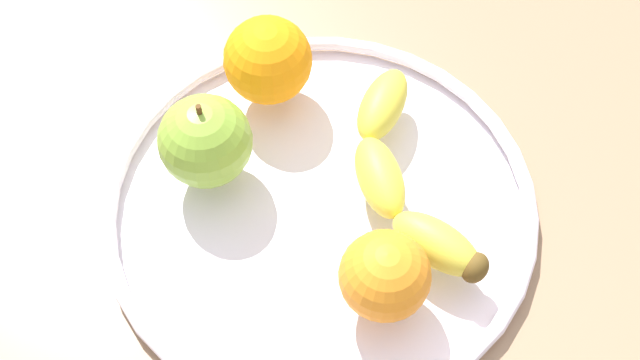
# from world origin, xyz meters

# --- Properties ---
(ground_plane) EXTENTS (1.37, 1.37, 0.04)m
(ground_plane) POSITION_xyz_m (0.00, 0.00, -0.02)
(ground_plane) COLOR #927355
(fruit_bowl) EXTENTS (0.35, 0.35, 0.02)m
(fruit_bowl) POSITION_xyz_m (0.00, 0.00, 0.01)
(fruit_bowl) COLOR white
(fruit_bowl) RESTS_ON ground_plane
(banana) EXTENTS (0.20, 0.12, 0.04)m
(banana) POSITION_xyz_m (-0.02, 0.06, 0.04)
(banana) COLOR yellow
(banana) RESTS_ON fruit_bowl
(apple) EXTENTS (0.08, 0.08, 0.08)m
(apple) POSITION_xyz_m (-0.02, -0.09, 0.06)
(apple) COLOR #84B236
(apple) RESTS_ON fruit_bowl
(orange_back_right) EXTENTS (0.07, 0.07, 0.07)m
(orange_back_right) POSITION_xyz_m (0.08, 0.05, 0.05)
(orange_back_right) COLOR orange
(orange_back_right) RESTS_ON fruit_bowl
(orange_back_left) EXTENTS (0.08, 0.08, 0.08)m
(orange_back_left) POSITION_xyz_m (-0.11, -0.05, 0.06)
(orange_back_left) COLOR orange
(orange_back_left) RESTS_ON fruit_bowl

